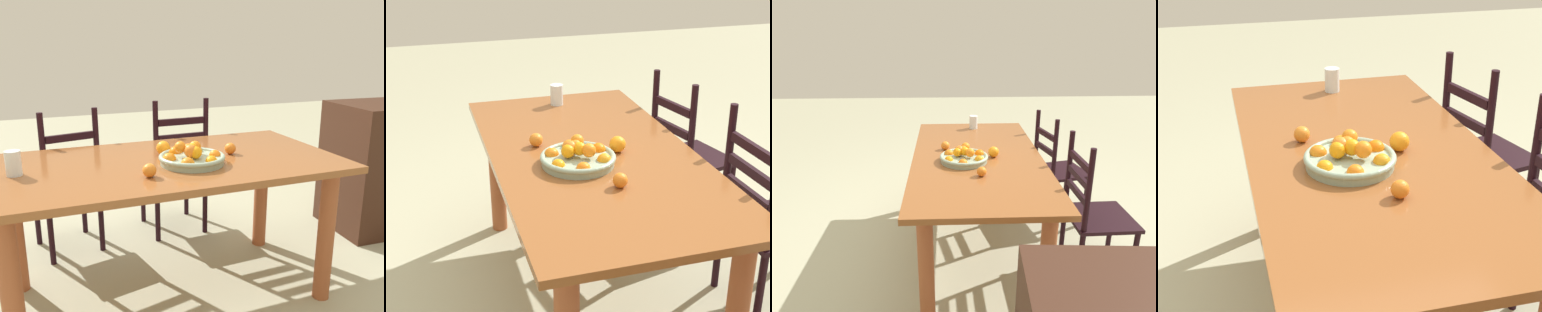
% 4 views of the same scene
% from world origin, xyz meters
% --- Properties ---
extents(ground_plane, '(12.00, 12.00, 0.00)m').
position_xyz_m(ground_plane, '(0.00, 0.00, 0.00)').
color(ground_plane, '#AEAE90').
extents(dining_table, '(1.77, 0.91, 0.77)m').
position_xyz_m(dining_table, '(0.00, 0.00, 0.64)').
color(dining_table, brown).
rests_on(dining_table, ground).
extents(chair_near_window, '(0.46, 0.46, 0.96)m').
position_xyz_m(chair_near_window, '(-0.45, 0.72, 0.45)').
color(chair_near_window, black).
rests_on(chair_near_window, ground).
extents(fruit_bowl, '(0.33, 0.33, 0.12)m').
position_xyz_m(fruit_bowl, '(0.10, -0.10, 0.80)').
color(fruit_bowl, '#94AC95').
rests_on(fruit_bowl, dining_table).
extents(orange_loose_0, '(0.06, 0.06, 0.06)m').
position_xyz_m(orange_loose_0, '(0.36, 0.00, 0.80)').
color(orange_loose_0, orange).
rests_on(orange_loose_0, dining_table).
extents(orange_loose_1, '(0.08, 0.08, 0.08)m').
position_xyz_m(orange_loose_1, '(0.02, 0.11, 0.81)').
color(orange_loose_1, orange).
rests_on(orange_loose_1, dining_table).
extents(orange_loose_2, '(0.06, 0.06, 0.06)m').
position_xyz_m(orange_loose_2, '(-0.15, -0.23, 0.80)').
color(orange_loose_2, orange).
rests_on(orange_loose_2, dining_table).
extents(drinking_glass, '(0.07, 0.07, 0.12)m').
position_xyz_m(drinking_glass, '(-0.72, 0.02, 0.83)').
color(drinking_glass, silver).
rests_on(drinking_glass, dining_table).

